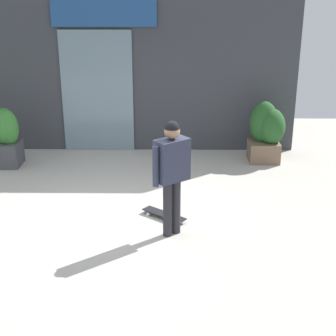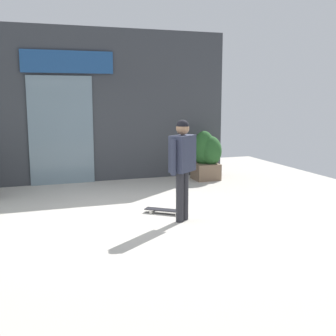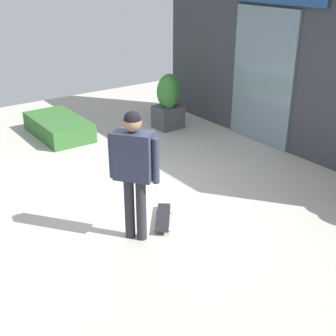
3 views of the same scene
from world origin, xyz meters
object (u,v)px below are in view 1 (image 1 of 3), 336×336
Objects in this scene: skateboard at (164,214)px; planter_box_right at (267,131)px; skateboarder at (172,166)px; planter_box_left at (7,136)px.

planter_box_right is (2.05, 2.73, 0.57)m from skateboard.
skateboarder reaches higher than planter_box_left.
skateboarder is 1.40× the size of planter_box_right.
skateboard is at bearing -24.33° from skateboarder.
planter_box_right is at bearing 3.88° from planter_box_left.
planter_box_right is at bearing -68.43° from skateboarder.
planter_box_left reaches higher than skateboard.
planter_box_left is 5.23m from planter_box_right.
planter_box_right is (5.22, 0.35, 0.02)m from planter_box_left.
planter_box_right reaches higher than planter_box_left.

